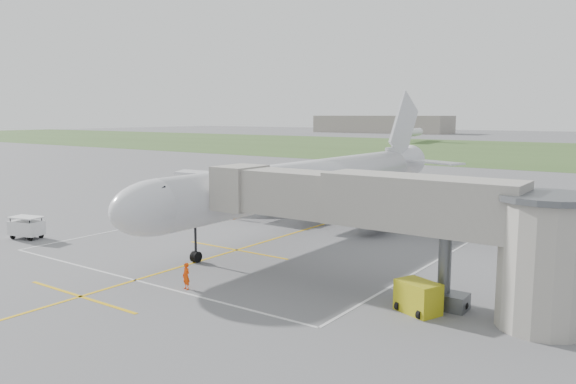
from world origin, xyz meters
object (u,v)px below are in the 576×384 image
Objects in this scene: gpu_unit at (418,297)px; ramp_worker_wing at (235,211)px; jet_bridge at (407,219)px; ramp_worker_nose at (186,276)px; airliner at (312,182)px; baggage_cart at (27,227)px.

gpu_unit is 1.68× the size of ramp_worker_wing.
jet_bridge reaches higher than ramp_worker_nose.
airliner is at bearing 137.81° from jet_bridge.
jet_bridge is at bearing 38.04° from ramp_worker_nose.
ramp_worker_nose is (4.05, -20.14, -3.57)m from airliner.
jet_bridge is 14.74× the size of ramp_worker_wing.
airliner reaches higher than gpu_unit.
ramp_worker_nose is at bearing -139.81° from gpu_unit.
airliner is 28.44× the size of ramp_worker_nose.
jet_bridge is 14.23× the size of ramp_worker_nose.
ramp_worker_wing is (8.70, 17.25, -0.18)m from baggage_cart.
baggage_cart is at bearing 122.69° from ramp_worker_wing.
airliner is 21.22m from jet_bridge.
airliner is at bearing 159.15° from gpu_unit.
airliner is 20.85m from ramp_worker_nose.
ramp_worker_wing is at bearing 134.78° from ramp_worker_nose.
airliner is 23.58m from gpu_unit.
gpu_unit reaches higher than ramp_worker_wing.
jet_bridge is 13.65m from ramp_worker_nose.
airliner is 17.53× the size of gpu_unit.
airliner is 9.51m from ramp_worker_wing.
gpu_unit is 29.93m from ramp_worker_wing.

